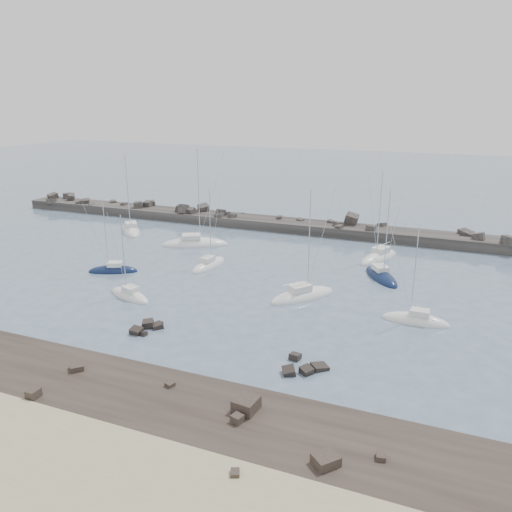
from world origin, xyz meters
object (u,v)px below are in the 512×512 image
(sailboat_3, at_px, (209,266))
(sailboat_4, at_px, (195,244))
(sailboat_9, at_px, (416,321))
(sailboat_2, at_px, (113,271))
(sailboat_7, at_px, (302,296))
(sailboat_6, at_px, (379,258))
(sailboat_1, at_px, (131,231))
(sailboat_5, at_px, (130,296))
(sailboat_8, at_px, (381,277))

(sailboat_3, xyz_separation_m, sailboat_4, (-7.43, 9.29, 0.01))
(sailboat_3, bearing_deg, sailboat_9, -16.11)
(sailboat_2, xyz_separation_m, sailboat_7, (28.46, 0.83, 0.01))
(sailboat_3, bearing_deg, sailboat_6, 29.81)
(sailboat_1, relative_size, sailboat_7, 1.06)
(sailboat_7, bearing_deg, sailboat_5, -158.47)
(sailboat_7, bearing_deg, sailboat_2, -178.34)
(sailboat_3, xyz_separation_m, sailboat_8, (24.81, 4.51, 0.00))
(sailboat_3, height_order, sailboat_9, sailboat_3)
(sailboat_5, relative_size, sailboat_6, 0.77)
(sailboat_1, relative_size, sailboat_8, 1.14)
(sailboat_1, height_order, sailboat_4, sailboat_4)
(sailboat_6, bearing_deg, sailboat_5, -133.96)
(sailboat_4, bearing_deg, sailboat_8, -8.43)
(sailboat_5, height_order, sailboat_6, sailboat_6)
(sailboat_3, bearing_deg, sailboat_4, 128.66)
(sailboat_4, height_order, sailboat_6, sailboat_4)
(sailboat_9, bearing_deg, sailboat_8, 113.53)
(sailboat_7, height_order, sailboat_9, sailboat_7)
(sailboat_7, bearing_deg, sailboat_9, -9.17)
(sailboat_1, xyz_separation_m, sailboat_9, (53.77, -21.85, -0.01))
(sailboat_9, bearing_deg, sailboat_1, 157.88)
(sailboat_2, bearing_deg, sailboat_4, 75.37)
(sailboat_9, bearing_deg, sailboat_4, 154.51)
(sailboat_5, bearing_deg, sailboat_1, 125.05)
(sailboat_2, bearing_deg, sailboat_5, -41.93)
(sailboat_2, bearing_deg, sailboat_8, 18.06)
(sailboat_9, bearing_deg, sailboat_6, 108.62)
(sailboat_6, bearing_deg, sailboat_4, -172.59)
(sailboat_3, relative_size, sailboat_8, 0.92)
(sailboat_5, bearing_deg, sailboat_8, 33.85)
(sailboat_9, bearing_deg, sailboat_3, 163.89)
(sailboat_3, relative_size, sailboat_4, 0.71)
(sailboat_4, relative_size, sailboat_8, 1.29)
(sailboat_4, height_order, sailboat_7, sailboat_4)
(sailboat_2, height_order, sailboat_7, sailboat_7)
(sailboat_1, xyz_separation_m, sailboat_2, (11.35, -20.43, -0.02))
(sailboat_1, xyz_separation_m, sailboat_6, (46.32, 0.27, -0.00))
(sailboat_7, bearing_deg, sailboat_6, 71.85)
(sailboat_8, bearing_deg, sailboat_7, -126.27)
(sailboat_1, bearing_deg, sailboat_8, -10.04)
(sailboat_9, bearing_deg, sailboat_2, 178.07)
(sailboat_3, xyz_separation_m, sailboat_6, (23.17, 13.27, 0.01))
(sailboat_6, relative_size, sailboat_9, 1.25)
(sailboat_6, relative_size, sailboat_8, 1.09)
(sailboat_6, height_order, sailboat_7, sailboat_6)
(sailboat_1, bearing_deg, sailboat_4, -13.30)
(sailboat_8, bearing_deg, sailboat_9, -66.47)
(sailboat_8, bearing_deg, sailboat_5, -146.15)
(sailboat_2, height_order, sailboat_5, sailboat_5)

